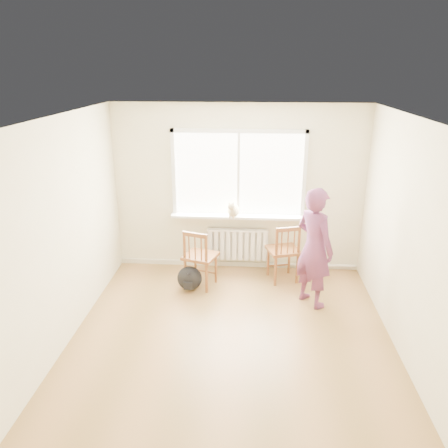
% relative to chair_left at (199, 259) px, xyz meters
% --- Properties ---
extents(floor, '(4.50, 4.50, 0.00)m').
position_rel_chair_left_xyz_m(floor, '(0.56, -1.46, -0.47)').
color(floor, '#9F7141').
rests_on(floor, ground).
extents(ceiling, '(4.50, 4.50, 0.00)m').
position_rel_chair_left_xyz_m(ceiling, '(0.56, -1.46, 2.23)').
color(ceiling, white).
rests_on(ceiling, back_wall).
extents(back_wall, '(4.00, 0.01, 2.70)m').
position_rel_chair_left_xyz_m(back_wall, '(0.56, 0.79, 0.88)').
color(back_wall, beige).
rests_on(back_wall, ground).
extents(window, '(2.12, 0.05, 1.42)m').
position_rel_chair_left_xyz_m(window, '(0.56, 0.76, 1.19)').
color(window, white).
rests_on(window, back_wall).
extents(windowsill, '(2.15, 0.22, 0.04)m').
position_rel_chair_left_xyz_m(windowsill, '(0.56, 0.68, 0.46)').
color(windowsill, white).
rests_on(windowsill, back_wall).
extents(radiator, '(1.00, 0.12, 0.55)m').
position_rel_chair_left_xyz_m(radiator, '(0.56, 0.70, -0.03)').
color(radiator, white).
rests_on(radiator, back_wall).
extents(heating_pipe, '(1.40, 0.04, 0.04)m').
position_rel_chair_left_xyz_m(heating_pipe, '(1.81, 0.73, -0.39)').
color(heating_pipe, silver).
rests_on(heating_pipe, back_wall).
extents(baseboard, '(4.00, 0.03, 0.08)m').
position_rel_chair_left_xyz_m(baseboard, '(0.56, 0.77, -0.43)').
color(baseboard, beige).
rests_on(baseboard, ground).
extents(chair_left, '(0.58, 0.56, 0.94)m').
position_rel_chair_left_xyz_m(chair_left, '(0.00, 0.00, 0.00)').
color(chair_left, brown).
rests_on(chair_left, floor).
extents(chair_right, '(0.58, 0.56, 0.95)m').
position_rel_chair_left_xyz_m(chair_right, '(1.30, 0.29, 0.01)').
color(chair_right, brown).
rests_on(chair_right, floor).
extents(person, '(0.71, 0.74, 1.71)m').
position_rel_chair_left_xyz_m(person, '(1.65, -0.37, 0.38)').
color(person, '#BB3E44').
rests_on(person, floor).
extents(cat, '(0.24, 0.42, 0.29)m').
position_rel_chair_left_xyz_m(cat, '(0.48, 0.59, 0.59)').
color(cat, '#CBB98A').
rests_on(cat, windowsill).
extents(backpack, '(0.43, 0.37, 0.38)m').
position_rel_chair_left_xyz_m(backpack, '(-0.14, -0.10, -0.28)').
color(backpack, black).
rests_on(backpack, floor).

